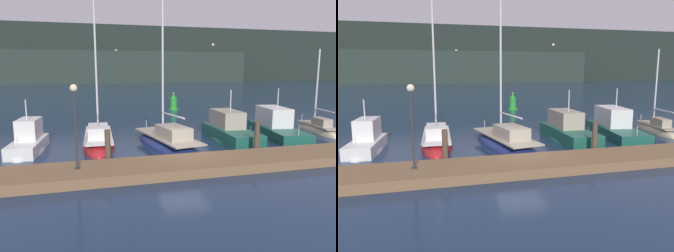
# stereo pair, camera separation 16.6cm
# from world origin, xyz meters

# --- Properties ---
(ground_plane) EXTENTS (400.00, 400.00, 0.00)m
(ground_plane) POSITION_xyz_m (0.00, 0.00, 0.00)
(ground_plane) COLOR #192D4C
(dock) EXTENTS (34.54, 2.80, 0.45)m
(dock) POSITION_xyz_m (0.00, -2.03, 0.23)
(dock) COLOR brown
(dock) RESTS_ON ground
(mooring_pile_1) EXTENTS (0.28, 0.28, 1.84)m
(mooring_pile_1) POSITION_xyz_m (-4.11, -0.38, 0.92)
(mooring_pile_1) COLOR #4C3D2D
(mooring_pile_1) RESTS_ON ground
(mooring_pile_2) EXTENTS (0.28, 0.28, 1.90)m
(mooring_pile_2) POSITION_xyz_m (4.11, -0.38, 0.95)
(mooring_pile_2) COLOR #4C3D2D
(mooring_pile_2) RESTS_ON ground
(motorboat_berth_2) EXTENTS (2.19, 4.87, 3.58)m
(motorboat_berth_2) POSITION_xyz_m (-8.32, 3.80, 0.33)
(motorboat_berth_2) COLOR white
(motorboat_berth_2) RESTS_ON ground
(sailboat_berth_3) EXTENTS (2.40, 7.40, 10.22)m
(sailboat_berth_3) POSITION_xyz_m (-4.27, 4.54, 0.13)
(sailboat_berth_3) COLOR red
(sailboat_berth_3) RESTS_ON ground
(sailboat_berth_4) EXTENTS (3.54, 7.88, 11.64)m
(sailboat_berth_4) POSITION_xyz_m (-0.19, 2.80, 0.16)
(sailboat_berth_4) COLOR navy
(sailboat_berth_4) RESTS_ON ground
(motorboat_berth_5) EXTENTS (2.38, 6.63, 3.92)m
(motorboat_berth_5) POSITION_xyz_m (4.32, 3.40, 0.38)
(motorboat_berth_5) COLOR #195647
(motorboat_berth_5) RESTS_ON ground
(motorboat_berth_6) EXTENTS (3.51, 7.71, 3.93)m
(motorboat_berth_6) POSITION_xyz_m (8.29, 4.03, 0.36)
(motorboat_berth_6) COLOR #195647
(motorboat_berth_6) RESTS_ON ground
(sailboat_berth_7) EXTENTS (2.14, 5.36, 6.86)m
(sailboat_berth_7) POSITION_xyz_m (12.10, 4.39, 0.12)
(sailboat_berth_7) COLOR beige
(sailboat_berth_7) RESTS_ON ground
(channel_buoy) EXTENTS (1.18, 1.18, 2.04)m
(channel_buoy) POSITION_xyz_m (5.42, 20.68, 0.77)
(channel_buoy) COLOR green
(channel_buoy) RESTS_ON ground
(dock_lamppost) EXTENTS (0.32, 0.32, 3.68)m
(dock_lamppost) POSITION_xyz_m (-5.58, -1.92, 2.94)
(dock_lamppost) COLOR #2D2D33
(dock_lamppost) RESTS_ON dock
(hillside_backdrop) EXTENTS (240.00, 23.00, 19.41)m
(hillside_backdrop) POSITION_xyz_m (-3.38, 103.76, 8.95)
(hillside_backdrop) COLOR #1E2823
(hillside_backdrop) RESTS_ON ground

